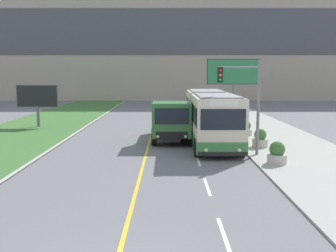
{
  "coord_description": "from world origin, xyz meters",
  "views": [
    {
      "loc": [
        1.21,
        -7.15,
        4.42
      ],
      "look_at": [
        1.1,
        15.28,
        1.4
      ],
      "focal_mm": 42.0,
      "sensor_mm": 36.0,
      "label": 1
    }
  ],
  "objects_px": {
    "billboard_small": "(40,97)",
    "planter_round_third": "(247,129)",
    "traffic_light_mast": "(247,95)",
    "planter_round_second": "(262,139)",
    "dump_truck": "(173,122)",
    "billboard_large": "(236,74)",
    "city_bus": "(212,117)",
    "planter_round_near": "(279,154)"
  },
  "relations": [
    {
      "from": "billboard_small",
      "to": "planter_round_third",
      "type": "height_order",
      "value": "billboard_small"
    },
    {
      "from": "traffic_light_mast",
      "to": "planter_round_second",
      "type": "distance_m",
      "value": 3.75
    },
    {
      "from": "dump_truck",
      "to": "billboard_small",
      "type": "relative_size",
      "value": 1.87
    },
    {
      "from": "billboard_large",
      "to": "planter_round_second",
      "type": "xyz_separation_m",
      "value": [
        -0.94,
        -15.53,
        -3.82
      ]
    },
    {
      "from": "city_bus",
      "to": "planter_round_second",
      "type": "relative_size",
      "value": 10.79
    },
    {
      "from": "city_bus",
      "to": "dump_truck",
      "type": "bearing_deg",
      "value": -173.82
    },
    {
      "from": "planter_round_third",
      "to": "dump_truck",
      "type": "bearing_deg",
      "value": -155.71
    },
    {
      "from": "billboard_large",
      "to": "planter_round_third",
      "type": "distance_m",
      "value": 11.87
    },
    {
      "from": "planter_round_near",
      "to": "planter_round_third",
      "type": "distance_m",
      "value": 8.68
    },
    {
      "from": "billboard_small",
      "to": "billboard_large",
      "type": "bearing_deg",
      "value": 19.91
    },
    {
      "from": "city_bus",
      "to": "dump_truck",
      "type": "xyz_separation_m",
      "value": [
        -2.53,
        -0.27,
        -0.3
      ]
    },
    {
      "from": "dump_truck",
      "to": "planter_round_third",
      "type": "distance_m",
      "value": 5.77
    },
    {
      "from": "billboard_large",
      "to": "planter_round_third",
      "type": "xyz_separation_m",
      "value": [
        -0.97,
        -11.19,
        -3.83
      ]
    },
    {
      "from": "city_bus",
      "to": "billboard_small",
      "type": "relative_size",
      "value": 3.4
    },
    {
      "from": "billboard_large",
      "to": "dump_truck",
      "type": "bearing_deg",
      "value": -114.55
    },
    {
      "from": "planter_round_near",
      "to": "planter_round_second",
      "type": "xyz_separation_m",
      "value": [
        0.19,
        4.34,
        0.0
      ]
    },
    {
      "from": "planter_round_near",
      "to": "traffic_light_mast",
      "type": "bearing_deg",
      "value": 118.54
    },
    {
      "from": "billboard_small",
      "to": "planter_round_near",
      "type": "relative_size",
      "value": 3.18
    },
    {
      "from": "billboard_small",
      "to": "dump_truck",
      "type": "bearing_deg",
      "value": -33.78
    },
    {
      "from": "dump_truck",
      "to": "planter_round_second",
      "type": "height_order",
      "value": "dump_truck"
    },
    {
      "from": "billboard_small",
      "to": "planter_round_third",
      "type": "bearing_deg",
      "value": -17.12
    },
    {
      "from": "city_bus",
      "to": "dump_truck",
      "type": "relative_size",
      "value": 1.81
    },
    {
      "from": "dump_truck",
      "to": "planter_round_third",
      "type": "xyz_separation_m",
      "value": [
        5.21,
        2.35,
        -0.78
      ]
    },
    {
      "from": "dump_truck",
      "to": "planter_round_third",
      "type": "relative_size",
      "value": 6.03
    },
    {
      "from": "planter_round_near",
      "to": "city_bus",
      "type": "bearing_deg",
      "value": 110.93
    },
    {
      "from": "billboard_large",
      "to": "planter_round_second",
      "type": "distance_m",
      "value": 16.02
    },
    {
      "from": "city_bus",
      "to": "planter_round_third",
      "type": "height_order",
      "value": "city_bus"
    },
    {
      "from": "planter_round_near",
      "to": "planter_round_second",
      "type": "bearing_deg",
      "value": 87.45
    },
    {
      "from": "traffic_light_mast",
      "to": "billboard_small",
      "type": "relative_size",
      "value": 1.48
    },
    {
      "from": "traffic_light_mast",
      "to": "planter_round_third",
      "type": "bearing_deg",
      "value": 78.36
    },
    {
      "from": "traffic_light_mast",
      "to": "planter_round_second",
      "type": "xyz_separation_m",
      "value": [
        1.37,
        2.17,
        -2.74
      ]
    },
    {
      "from": "city_bus",
      "to": "planter_round_third",
      "type": "distance_m",
      "value": 3.56
    },
    {
      "from": "dump_truck",
      "to": "traffic_light_mast",
      "type": "distance_m",
      "value": 6.01
    },
    {
      "from": "planter_round_near",
      "to": "billboard_small",
      "type": "bearing_deg",
      "value": 139.55
    },
    {
      "from": "traffic_light_mast",
      "to": "planter_round_second",
      "type": "height_order",
      "value": "traffic_light_mast"
    },
    {
      "from": "planter_round_near",
      "to": "dump_truck",
      "type": "bearing_deg",
      "value": 128.63
    },
    {
      "from": "city_bus",
      "to": "planter_round_near",
      "type": "height_order",
      "value": "city_bus"
    },
    {
      "from": "billboard_large",
      "to": "billboard_small",
      "type": "xyz_separation_m",
      "value": [
        -17.15,
        -6.21,
        -1.94
      ]
    },
    {
      "from": "city_bus",
      "to": "planter_round_near",
      "type": "relative_size",
      "value": 10.81
    },
    {
      "from": "traffic_light_mast",
      "to": "city_bus",
      "type": "bearing_deg",
      "value": 106.88
    },
    {
      "from": "city_bus",
      "to": "billboard_small",
      "type": "height_order",
      "value": "billboard_small"
    },
    {
      "from": "planter_round_near",
      "to": "planter_round_second",
      "type": "relative_size",
      "value": 1.0
    }
  ]
}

